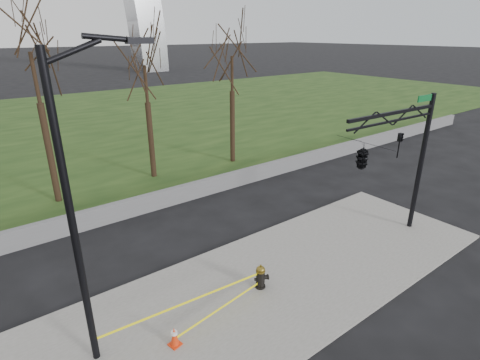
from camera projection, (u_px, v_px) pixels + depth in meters
ground at (277, 282)px, 13.27m from camera, size 500.00×500.00×0.00m
sidewalk at (277, 281)px, 13.25m from camera, size 18.00×6.00×0.10m
grass_strip at (61, 125)px, 35.46m from camera, size 120.00×40.00×0.06m
guardrail at (170, 197)px, 19.02m from camera, size 60.00×0.30×0.90m
fire_hydrant at (261, 277)px, 12.71m from camera, size 0.55×0.39×0.88m
traffic_cone at (174, 336)px, 10.36m from camera, size 0.37×0.37×0.60m
street_light at (79, 199)px, 8.53m from camera, size 2.39×0.30×8.21m
traffic_signal_mast at (376, 152)px, 13.70m from camera, size 5.10×2.50×6.00m
caution_tape at (201, 304)px, 11.39m from camera, size 5.41×0.92×0.45m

